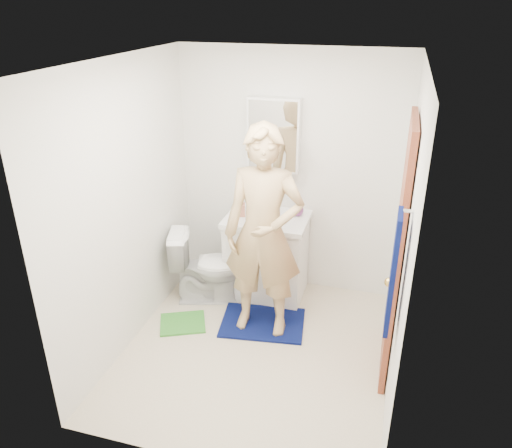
% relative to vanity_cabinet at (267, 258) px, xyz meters
% --- Properties ---
extents(floor, '(2.20, 2.40, 0.02)m').
position_rel_vanity_cabinet_xyz_m(floor, '(0.15, -0.91, -0.41)').
color(floor, beige).
rests_on(floor, ground).
extents(ceiling, '(2.20, 2.40, 0.02)m').
position_rel_vanity_cabinet_xyz_m(ceiling, '(0.15, -0.91, 2.01)').
color(ceiling, white).
rests_on(ceiling, ground).
extents(wall_back, '(2.20, 0.02, 2.40)m').
position_rel_vanity_cabinet_xyz_m(wall_back, '(0.15, 0.30, 0.80)').
color(wall_back, silver).
rests_on(wall_back, ground).
extents(wall_front, '(2.20, 0.02, 2.40)m').
position_rel_vanity_cabinet_xyz_m(wall_front, '(0.15, -2.12, 0.80)').
color(wall_front, silver).
rests_on(wall_front, ground).
extents(wall_left, '(0.02, 2.40, 2.40)m').
position_rel_vanity_cabinet_xyz_m(wall_left, '(-0.96, -0.91, 0.80)').
color(wall_left, silver).
rests_on(wall_left, ground).
extents(wall_right, '(0.02, 2.40, 2.40)m').
position_rel_vanity_cabinet_xyz_m(wall_right, '(1.26, -0.91, 0.80)').
color(wall_right, silver).
rests_on(wall_right, ground).
extents(vanity_cabinet, '(0.75, 0.55, 0.80)m').
position_rel_vanity_cabinet_xyz_m(vanity_cabinet, '(0.00, 0.00, 0.00)').
color(vanity_cabinet, white).
rests_on(vanity_cabinet, floor).
extents(countertop, '(0.79, 0.59, 0.05)m').
position_rel_vanity_cabinet_xyz_m(countertop, '(0.00, 0.00, 0.43)').
color(countertop, white).
rests_on(countertop, vanity_cabinet).
extents(sink_basin, '(0.40, 0.40, 0.03)m').
position_rel_vanity_cabinet_xyz_m(sink_basin, '(0.00, 0.00, 0.44)').
color(sink_basin, white).
rests_on(sink_basin, countertop).
extents(faucet, '(0.03, 0.03, 0.12)m').
position_rel_vanity_cabinet_xyz_m(faucet, '(0.00, 0.18, 0.51)').
color(faucet, silver).
rests_on(faucet, countertop).
extents(medicine_cabinet, '(0.50, 0.12, 0.70)m').
position_rel_vanity_cabinet_xyz_m(medicine_cabinet, '(0.00, 0.22, 1.20)').
color(medicine_cabinet, white).
rests_on(medicine_cabinet, wall_back).
extents(mirror_panel, '(0.46, 0.01, 0.66)m').
position_rel_vanity_cabinet_xyz_m(mirror_panel, '(0.00, 0.16, 1.20)').
color(mirror_panel, white).
rests_on(mirror_panel, wall_back).
extents(door, '(0.05, 0.80, 2.05)m').
position_rel_vanity_cabinet_xyz_m(door, '(1.22, -0.76, 0.62)').
color(door, '#98452A').
rests_on(door, ground).
extents(door_knob, '(0.07, 0.07, 0.07)m').
position_rel_vanity_cabinet_xyz_m(door_knob, '(1.18, -1.08, 0.55)').
color(door_knob, gold).
rests_on(door_knob, door).
extents(towel, '(0.03, 0.24, 0.80)m').
position_rel_vanity_cabinet_xyz_m(towel, '(1.18, -1.48, 0.85)').
color(towel, '#08124E').
rests_on(towel, wall_right).
extents(towel_hook, '(0.06, 0.02, 0.02)m').
position_rel_vanity_cabinet_xyz_m(towel_hook, '(1.22, -1.48, 1.27)').
color(towel_hook, silver).
rests_on(towel_hook, wall_right).
extents(toilet, '(0.81, 0.60, 0.74)m').
position_rel_vanity_cabinet_xyz_m(toilet, '(-0.52, -0.26, -0.03)').
color(toilet, white).
rests_on(toilet, floor).
extents(bath_mat, '(0.82, 0.64, 0.02)m').
position_rel_vanity_cabinet_xyz_m(bath_mat, '(0.11, -0.54, -0.39)').
color(bath_mat, '#08124E').
rests_on(bath_mat, floor).
extents(green_rug, '(0.52, 0.48, 0.02)m').
position_rel_vanity_cabinet_xyz_m(green_rug, '(-0.61, -0.75, -0.39)').
color(green_rug, green).
rests_on(green_rug, floor).
extents(soap_dispenser, '(0.10, 0.10, 0.18)m').
position_rel_vanity_cabinet_xyz_m(soap_dispenser, '(-0.25, -0.04, 0.54)').
color(soap_dispenser, '#BA7057').
rests_on(soap_dispenser, countertop).
extents(toothbrush_cup, '(0.13, 0.13, 0.09)m').
position_rel_vanity_cabinet_xyz_m(toothbrush_cup, '(0.27, 0.12, 0.49)').
color(toothbrush_cup, '#7C387C').
rests_on(toothbrush_cup, countertop).
extents(man, '(0.70, 0.47, 1.88)m').
position_rel_vanity_cabinet_xyz_m(man, '(0.12, -0.59, 0.56)').
color(man, tan).
rests_on(man, bath_mat).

